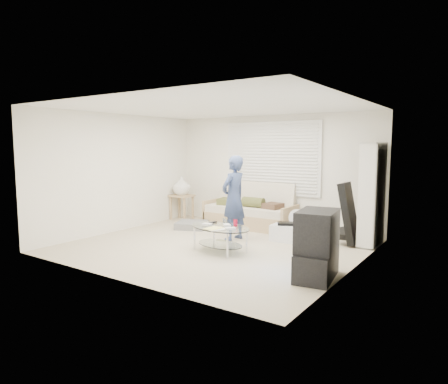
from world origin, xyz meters
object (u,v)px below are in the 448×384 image
Objects in this scene: futon_sofa at (250,212)px; coffee_table at (220,231)px; bookshelf at (372,194)px; tv_unit at (317,245)px.

futon_sofa is 2.21m from coffee_table.
bookshelf reaches higher than coffee_table.
tv_unit is at bearing -93.06° from bookshelf.
futon_sofa is 1.09× the size of bookshelf.
tv_unit is (-0.13, -2.34, -0.48)m from bookshelf.
bookshelf is at bearing 86.94° from tv_unit.
futon_sofa is 3.58m from tv_unit.
bookshelf reaches higher than tv_unit.
coffee_table is (-2.02, -1.94, -0.59)m from bookshelf.
bookshelf is 2.86m from coffee_table.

